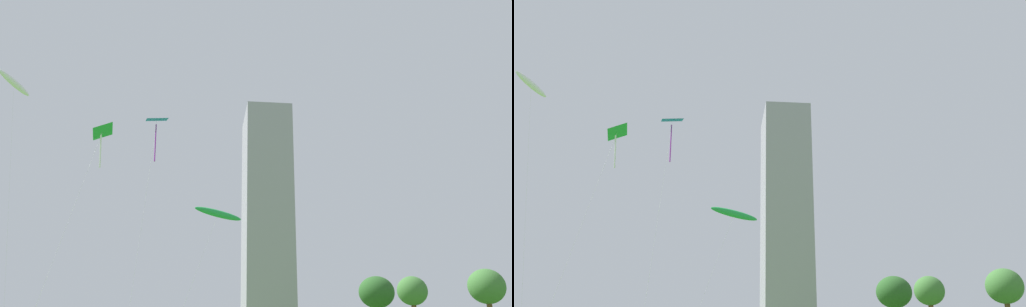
# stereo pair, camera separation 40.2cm
# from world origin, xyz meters

# --- Properties ---
(kite_flying_0) EXTENTS (3.75, 6.16, 15.22)m
(kite_flying_0) POSITION_xyz_m (-12.26, 12.76, 14.61)
(kite_flying_0) COLOR silver
(kite_flying_0) RESTS_ON ground
(kite_flying_1) EXTENTS (2.87, 6.18, 19.43)m
(kite_flying_1) POSITION_xyz_m (-7.96, 18.95, 18.68)
(kite_flying_1) COLOR silver
(kite_flying_1) RESTS_ON ground
(kite_flying_2) EXTENTS (5.04, 2.98, 27.15)m
(kite_flying_2) POSITION_xyz_m (-21.98, 30.15, 25.95)
(kite_flying_2) COLOR silver
(kite_flying_2) RESTS_ON ground
(kite_flying_3) EXTENTS (6.61, 1.05, 13.07)m
(kite_flying_3) POSITION_xyz_m (-0.84, 25.09, 12.31)
(kite_flying_3) COLOR silver
(kite_flying_3) RESTS_ON ground
(park_tree_0) EXTENTS (3.74, 3.74, 7.64)m
(park_tree_0) POSITION_xyz_m (27.33, 22.01, 5.76)
(park_tree_0) COLOR brown
(park_tree_0) RESTS_ON ground
(park_tree_1) EXTENTS (3.00, 3.00, 6.69)m
(park_tree_1) POSITION_xyz_m (18.80, 22.77, 5.14)
(park_tree_1) COLOR brown
(park_tree_1) RESTS_ON ground
(park_tree_2) EXTENTS (4.18, 4.18, 7.63)m
(park_tree_2) POSITION_xyz_m (20.19, 32.01, 5.73)
(park_tree_2) COLOR brown
(park_tree_2) RESTS_ON ground
(distant_highrise_0) EXTENTS (18.20, 23.68, 69.89)m
(distant_highrise_0) POSITION_xyz_m (37.25, 123.22, 34.94)
(distant_highrise_0) COLOR #939399
(distant_highrise_0) RESTS_ON ground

